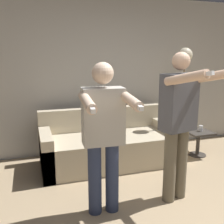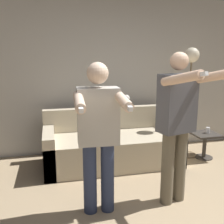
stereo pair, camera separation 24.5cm
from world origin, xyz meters
name	(u,v)px [view 2 (the right image)]	position (x,y,z in m)	size (l,w,h in m)	color
wall_back	(117,76)	(0.00, 2.47, 1.30)	(10.00, 0.05, 2.60)	#B7B2A8
couch	(112,146)	(-0.24, 1.82, 0.28)	(2.04, 0.89, 0.82)	beige
person_left	(98,130)	(-0.67, 0.58, 0.91)	(0.51, 0.69, 1.58)	#2D3856
person_right	(178,120)	(0.19, 0.58, 0.96)	(0.57, 0.74, 1.68)	#6B604C
cat	(117,102)	(-0.07, 2.16, 0.91)	(0.54, 0.14, 0.20)	silver
floor_lamp	(191,75)	(1.05, 1.86, 1.34)	(0.34, 0.34, 1.76)	#756047
side_table	(205,140)	(1.27, 1.67, 0.30)	(0.41, 0.41, 0.42)	#38332D
cup	(208,130)	(1.32, 1.68, 0.46)	(0.07, 0.07, 0.09)	white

